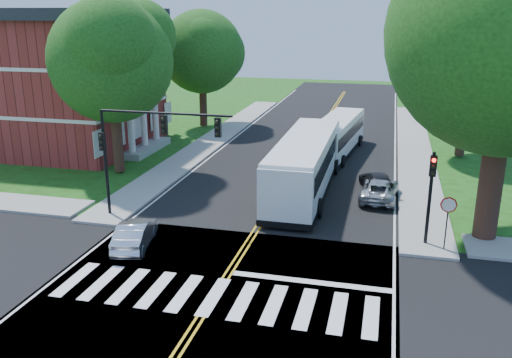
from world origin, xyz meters
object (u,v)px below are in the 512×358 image
(bus_lead, at_px, (305,164))
(bus_follow, at_px, (337,136))
(hatchback, at_px, (135,234))
(dark_sedan, at_px, (377,182))
(signal_nw, at_px, (144,139))
(suv, at_px, (380,189))
(signal_ne, at_px, (431,186))

(bus_lead, bearing_deg, bus_follow, -95.66)
(hatchback, relative_size, dark_sedan, 0.97)
(signal_nw, distance_m, dark_sedan, 14.48)
(bus_follow, relative_size, suv, 2.53)
(bus_follow, distance_m, suv, 10.48)
(dark_sedan, bearing_deg, suv, 81.90)
(suv, height_order, dark_sedan, suv)
(signal_ne, relative_size, dark_sedan, 1.11)
(signal_nw, xyz_separation_m, suv, (11.74, 6.24, -3.76))
(signal_ne, relative_size, suv, 1.01)
(signal_ne, bearing_deg, bus_follow, 110.00)
(signal_nw, height_order, suv, signal_nw)
(bus_lead, distance_m, bus_follow, 9.63)
(bus_lead, bearing_deg, hatchback, 56.94)
(bus_lead, bearing_deg, suv, 176.76)
(bus_follow, xyz_separation_m, dark_sedan, (3.33, -8.20, -0.90))
(bus_lead, relative_size, suv, 3.00)
(bus_follow, relative_size, hatchback, 2.86)
(bus_lead, relative_size, bus_follow, 1.19)
(dark_sedan, bearing_deg, bus_lead, 2.78)
(bus_lead, bearing_deg, signal_nw, 41.78)
(hatchback, bearing_deg, dark_sedan, -145.37)
(suv, bearing_deg, dark_sedan, -79.28)
(hatchback, distance_m, suv, 14.52)
(bus_follow, height_order, dark_sedan, bus_follow)
(signal_ne, distance_m, hatchback, 13.82)
(bus_lead, height_order, suv, bus_lead)
(signal_ne, distance_m, bus_lead, 9.46)
(signal_nw, relative_size, bus_lead, 0.55)
(signal_ne, height_order, bus_follow, signal_ne)
(bus_follow, bearing_deg, dark_sedan, 118.54)
(signal_ne, bearing_deg, dark_sedan, 107.72)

